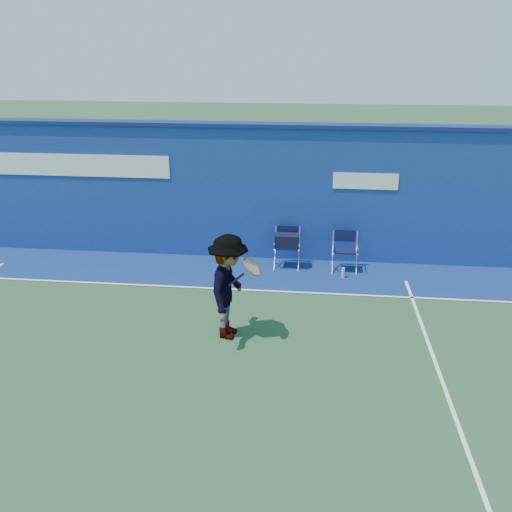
# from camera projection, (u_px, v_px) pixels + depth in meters

# --- Properties ---
(ground) EXTENTS (80.00, 80.00, 0.00)m
(ground) POSITION_uv_depth(u_px,v_px,m) (141.00, 376.00, 8.19)
(ground) COLOR #284B2C
(ground) RESTS_ON ground
(stadium_wall) EXTENTS (24.00, 0.50, 3.08)m
(stadium_wall) POSITION_uv_depth(u_px,v_px,m) (205.00, 190.00, 12.43)
(stadium_wall) COLOR navy
(stadium_wall) RESTS_ON ground
(out_of_bounds_strip) EXTENTS (24.00, 1.80, 0.01)m
(out_of_bounds_strip) POSITION_uv_depth(u_px,v_px,m) (198.00, 270.00, 11.98)
(out_of_bounds_strip) COLOR navy
(out_of_bounds_strip) RESTS_ON ground
(court_lines) EXTENTS (24.00, 12.00, 0.01)m
(court_lines) POSITION_uv_depth(u_px,v_px,m) (152.00, 354.00, 8.74)
(court_lines) COLOR white
(court_lines) RESTS_ON out_of_bounds_strip
(directors_chair_left) EXTENTS (0.54, 0.48, 0.90)m
(directors_chair_left) POSITION_uv_depth(u_px,v_px,m) (287.00, 251.00, 12.05)
(directors_chair_left) COLOR silver
(directors_chair_left) RESTS_ON ground
(directors_chair_right) EXTENTS (0.52, 0.47, 0.87)m
(directors_chair_right) POSITION_uv_depth(u_px,v_px,m) (344.00, 259.00, 11.90)
(directors_chair_right) COLOR silver
(directors_chair_right) RESTS_ON ground
(water_bottle) EXTENTS (0.07, 0.07, 0.23)m
(water_bottle) POSITION_uv_depth(u_px,v_px,m) (343.00, 273.00, 11.57)
(water_bottle) COLOR silver
(water_bottle) RESTS_ON ground
(tennis_player) EXTENTS (0.95, 1.24, 1.82)m
(tennis_player) POSITION_uv_depth(u_px,v_px,m) (229.00, 287.00, 9.01)
(tennis_player) COLOR #EA4738
(tennis_player) RESTS_ON ground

